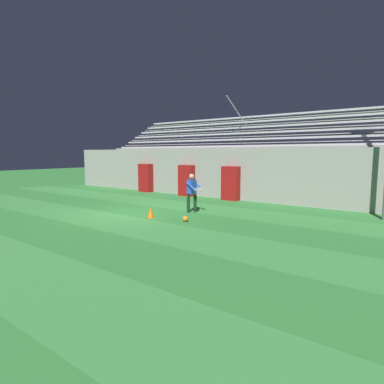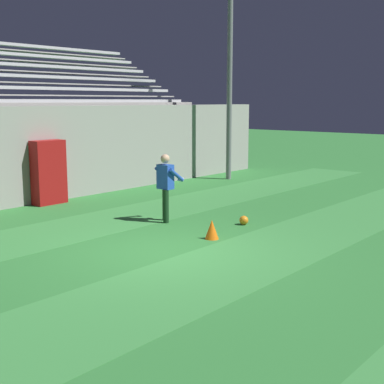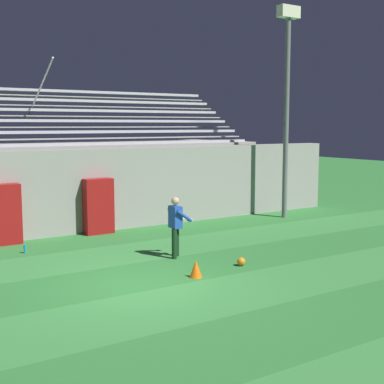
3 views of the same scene
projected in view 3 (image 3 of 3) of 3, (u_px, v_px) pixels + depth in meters
ground_plane at (141, 286)px, 12.04m from camera, size 80.00×80.00×0.00m
turf_stripe_mid at (176, 305)px, 10.77m from camera, size 28.00×2.24×0.01m
turf_stripe_far at (91, 258)px, 14.50m from camera, size 28.00×2.24×0.01m
back_wall at (48, 193)px, 17.29m from camera, size 24.00×0.60×2.80m
padding_pillar_gate_left at (4, 215)px, 16.07m from camera, size 0.96×0.44×1.84m
padding_pillar_gate_right at (98, 206)px, 17.71m from camera, size 0.96×0.44×1.84m
bleacher_stand at (24, 182)px, 19.52m from camera, size 18.00×4.75×5.83m
floodlight_pole at (287, 86)px, 20.33m from camera, size 0.90×0.36×8.03m
goalkeeper at (176, 223)px, 14.51m from camera, size 0.57×0.58×1.67m
soccer_ball at (241, 262)px, 13.73m from camera, size 0.22×0.22×0.22m
traffic_cone at (196, 269)px, 12.68m from camera, size 0.30×0.30×0.42m
water_bottle at (25, 249)px, 15.09m from camera, size 0.07×0.07×0.24m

